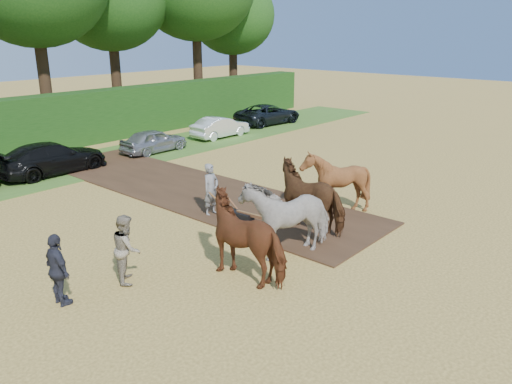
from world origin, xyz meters
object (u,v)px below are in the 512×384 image
spectator_far (58,270)px  parked_cars (72,154)px  spectator_near (127,248)px  plough_team (297,204)px

spectator_far → parked_cars: size_ratio=0.05×
parked_cars → spectator_near: bearing=-113.4°
spectator_near → parked_cars: spectator_near is taller
spectator_near → spectator_far: spectator_near is taller
spectator_far → spectator_near: bearing=-92.6°
spectator_far → parked_cars: spectator_far is taller
spectator_near → plough_team: 5.52m
plough_team → parked_cars: (-0.22, 13.28, -0.44)m
spectator_near → spectator_far: size_ratio=1.01×
spectator_near → spectator_far: 1.83m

